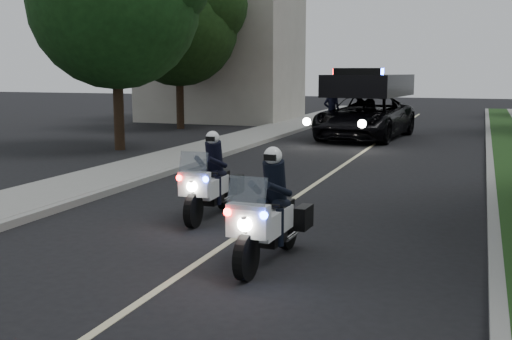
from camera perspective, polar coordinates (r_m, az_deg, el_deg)
The scene contains 13 objects.
ground at distance 8.23m, azimuth -9.22°, elevation -10.93°, with size 120.00×120.00×0.00m, color black.
curb_right at distance 16.97m, azimuth 20.52°, elevation -0.76°, with size 0.20×60.00×0.15m, color gray.
curb_left at distance 18.72m, azimuth -5.42°, elevation 0.65°, with size 0.20×60.00×0.15m, color gray.
sidewalk_left at distance 19.21m, azimuth -8.40°, elevation 0.81°, with size 2.00×60.00×0.16m, color gray.
building_far at distance 35.54m, azimuth -3.12°, elevation 10.17°, with size 8.00×6.00×7.00m, color #A8A396.
lane_marking at distance 17.40m, azimuth 6.90°, elevation -0.25°, with size 0.12×50.00×0.01m, color #BFB78C.
police_moto_left at distance 12.13m, azimuth -4.12°, elevation -4.31°, with size 0.68×1.95×1.66m, color silver, non-canonical shape.
police_moto_right at distance 9.34m, azimuth 1.19°, elevation -8.37°, with size 0.70×2.01×1.71m, color silver, non-canonical shape.
police_suv at distance 26.35m, azimuth 9.83°, elevation 2.82°, with size 2.94×6.35×3.09m, color black.
bicycle at distance 26.34m, azimuth 6.84°, elevation 2.89°, with size 0.56×1.61×0.84m, color black.
cyclist at distance 26.34m, azimuth 6.84°, elevation 2.89°, with size 0.67×0.44×1.85m, color black.
tree_left_near at distance 22.84m, azimuth -12.23°, elevation 1.81°, with size 5.91×5.91×9.85m, color #153B13, non-canonical shape.
tree_left_far at distance 30.66m, azimuth -6.86°, elevation 3.75°, with size 5.64×5.64×9.40m, color #163410, non-canonical shape.
Camera 1 is at (3.80, -6.75, 2.80)m, focal length 44.10 mm.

